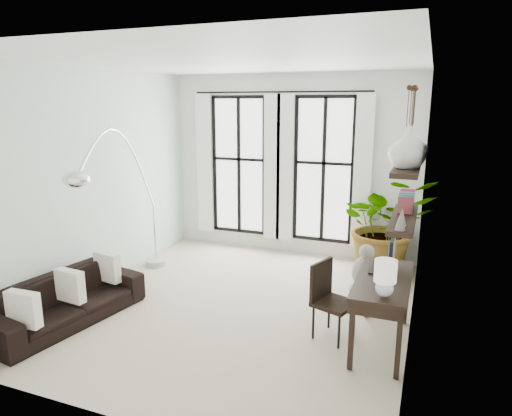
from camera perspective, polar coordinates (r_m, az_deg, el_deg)
The scene contains 16 objects.
floor at distance 6.39m, azimuth -2.45°, elevation -11.97°, with size 5.00×5.00×0.00m, color #C0B699.
ceiling at distance 5.81m, azimuth -2.78°, elevation 17.95°, with size 5.00×5.00×0.00m, color white.
wall_left at distance 7.09m, azimuth -19.52°, elevation 3.36°, with size 5.00×5.00×0.00m, color silver.
wall_right at distance 5.42m, azimuth 19.76°, elevation 0.52°, with size 5.00×5.00×0.00m, color white.
wall_back at distance 8.22m, azimuth 4.43°, elevation 5.31°, with size 4.50×4.50×0.00m, color white.
windows at distance 8.22m, azimuth 2.94°, elevation 5.05°, with size 3.26×0.13×2.65m.
wall_shelves at distance 5.06m, azimuth 18.17°, elevation 1.28°, with size 0.25×1.30×0.60m.
sofa at distance 6.29m, azimuth -22.73°, elevation -10.59°, with size 1.99×0.78×0.58m, color black.
throw_pillows at distance 6.14m, azimuth -22.21°, elevation -8.98°, with size 0.40×1.52×0.40m.
plant at distance 7.57m, azimuth 15.85°, elevation -2.03°, with size 1.43×1.24×1.59m, color #2D7228.
desk at distance 5.27m, azimuth 15.54°, elevation -9.24°, with size 0.58×1.37×1.20m.
desk_chair at distance 5.47m, azimuth 9.06°, elevation -10.66°, with size 0.55×0.55×0.91m.
arc_lamp at distance 6.62m, azimuth -16.72°, elevation 5.16°, with size 0.74×2.46×2.38m.
buddha at distance 6.69m, azimuth 13.53°, elevation -8.15°, with size 0.43×0.43×0.78m.
vase_a at distance 4.70m, azimuth 18.43°, elevation 7.05°, with size 0.37×0.37×0.38m, color white.
vase_b at distance 5.10m, azimuth 18.67°, elevation 7.45°, with size 0.37×0.37×0.38m, color white.
Camera 1 is at (2.33, -5.30, 2.71)m, focal length 32.00 mm.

